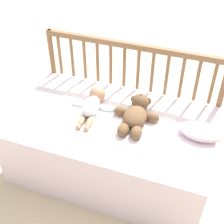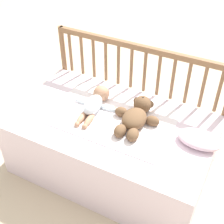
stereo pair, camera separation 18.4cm
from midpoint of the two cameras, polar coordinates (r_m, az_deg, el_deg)
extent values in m
plane|color=#C6B293|center=(2.17, -2.55, -10.18)|extent=(12.00, 12.00, 0.00)
cube|color=silver|center=(2.01, -2.72, -6.26)|extent=(1.22, 0.71, 0.42)
cylinder|color=brown|center=(2.40, -12.62, 6.23)|extent=(0.04, 0.04, 0.75)
cylinder|color=brown|center=(2.10, 16.33, 0.15)|extent=(0.04, 0.04, 0.75)
cube|color=brown|center=(1.99, 1.02, 11.92)|extent=(1.18, 0.03, 0.04)
cylinder|color=brown|center=(2.27, -11.85, 10.04)|extent=(0.02, 0.02, 0.29)
cylinder|color=brown|center=(2.23, -9.69, 9.70)|extent=(0.02, 0.02, 0.29)
cylinder|color=brown|center=(2.19, -7.45, 9.34)|extent=(0.02, 0.02, 0.29)
cylinder|color=brown|center=(2.15, -5.14, 8.95)|extent=(0.02, 0.02, 0.29)
cylinder|color=brown|center=(2.11, -2.75, 8.53)|extent=(0.02, 0.02, 0.29)
cylinder|color=brown|center=(2.08, -0.29, 8.09)|extent=(0.02, 0.02, 0.29)
cylinder|color=brown|center=(2.06, 2.24, 7.61)|extent=(0.02, 0.02, 0.29)
cylinder|color=brown|center=(2.03, 4.81, 7.11)|extent=(0.02, 0.02, 0.29)
cylinder|color=brown|center=(2.02, 7.43, 6.58)|extent=(0.02, 0.02, 0.29)
cylinder|color=brown|center=(2.00, 10.09, 6.04)|extent=(0.02, 0.02, 0.29)
cylinder|color=brown|center=(1.99, 12.77, 5.47)|extent=(0.02, 0.02, 0.29)
cylinder|color=brown|center=(1.99, 15.47, 4.88)|extent=(0.02, 0.02, 0.29)
cube|color=white|center=(1.89, -2.88, -0.99)|extent=(0.74, 0.48, 0.01)
ellipsoid|color=brown|center=(1.82, 1.35, -0.99)|extent=(0.15, 0.19, 0.09)
sphere|color=brown|center=(1.92, 2.47, 1.68)|extent=(0.11, 0.11, 0.11)
sphere|color=tan|center=(1.90, 2.50, 2.41)|extent=(0.05, 0.05, 0.05)
sphere|color=black|center=(1.89, 2.51, 2.88)|extent=(0.02, 0.02, 0.02)
sphere|color=brown|center=(1.94, 1.37, 2.31)|extent=(0.04, 0.04, 0.04)
sphere|color=brown|center=(1.92, 3.90, 1.84)|extent=(0.04, 0.04, 0.04)
ellipsoid|color=brown|center=(1.89, -1.19, 0.02)|extent=(0.09, 0.07, 0.06)
ellipsoid|color=brown|center=(1.85, 4.65, -1.14)|extent=(0.09, 0.07, 0.06)
ellipsoid|color=brown|center=(1.76, -0.96, -3.44)|extent=(0.07, 0.09, 0.07)
ellipsoid|color=brown|center=(1.74, 1.45, -3.95)|extent=(0.07, 0.09, 0.07)
ellipsoid|color=white|center=(1.91, -6.57, 0.91)|extent=(0.11, 0.18, 0.10)
sphere|color=tan|center=(2.00, -5.35, 3.14)|extent=(0.10, 0.10, 0.10)
ellipsoid|color=white|center=(1.99, -8.41, 1.35)|extent=(0.13, 0.05, 0.04)
ellipsoid|color=white|center=(1.93, -3.68, 0.54)|extent=(0.13, 0.05, 0.04)
sphere|color=tan|center=(2.00, -9.33, 1.62)|extent=(0.03, 0.03, 0.03)
sphere|color=tan|center=(1.93, -2.59, 0.47)|extent=(0.03, 0.03, 0.03)
ellipsoid|color=tan|center=(1.86, -8.37, -1.64)|extent=(0.05, 0.13, 0.04)
ellipsoid|color=tan|center=(1.84, -6.95, -1.90)|extent=(0.05, 0.13, 0.04)
sphere|color=tan|center=(1.82, -9.07, -2.90)|extent=(0.03, 0.03, 0.03)
sphere|color=tan|center=(1.80, -7.63, -3.19)|extent=(0.03, 0.03, 0.03)
ellipsoid|color=silver|center=(1.80, 13.19, -3.63)|extent=(0.24, 0.16, 0.06)
camera|label=1|loc=(0.09, -92.86, -2.33)|focal=50.00mm
camera|label=2|loc=(0.09, 87.14, 2.33)|focal=50.00mm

